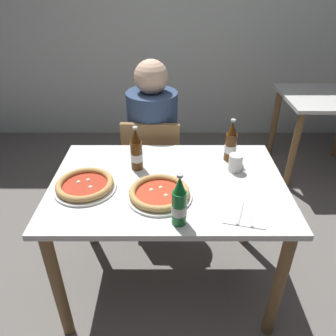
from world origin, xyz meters
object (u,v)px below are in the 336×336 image
at_px(diner_seated, 153,149).
at_px(napkin_with_cutlery, 245,213).
at_px(chair_behind_table, 153,165).
at_px(beer_bottle_center, 179,203).
at_px(pizza_margherita_near, 159,193).
at_px(dining_table_background, 326,113).
at_px(beer_bottle_right, 136,152).
at_px(beer_bottle_left, 231,143).
at_px(pizza_marinara_far, 85,185).
at_px(dining_table_main, 168,199).
at_px(paper_cup, 235,163).

bearing_deg(diner_seated, napkin_with_cutlery, -63.85).
distance_m(chair_behind_table, beer_bottle_center, 1.01).
height_order(pizza_margherita_near, beer_bottle_center, beer_bottle_center).
bearing_deg(dining_table_background, beer_bottle_right, -142.97).
relative_size(diner_seated, beer_bottle_left, 4.89).
bearing_deg(dining_table_background, pizza_marinara_far, -142.75).
relative_size(beer_bottle_left, beer_bottle_right, 1.00).
bearing_deg(napkin_with_cutlery, pizza_margherita_near, 162.04).
bearing_deg(beer_bottle_center, dining_table_main, 98.41).
bearing_deg(pizza_marinara_far, dining_table_background, 37.25).
xyz_separation_m(beer_bottle_center, paper_cup, (0.31, 0.42, -0.06)).
distance_m(dining_table_main, beer_bottle_center, 0.39).
height_order(beer_bottle_center, beer_bottle_right, same).
height_order(chair_behind_table, pizza_margherita_near, chair_behind_table).
xyz_separation_m(dining_table_main, napkin_with_cutlery, (0.34, -0.26, 0.12)).
bearing_deg(pizza_margherita_near, beer_bottle_center, -64.43).
distance_m(diner_seated, beer_bottle_right, 0.60).
xyz_separation_m(beer_bottle_left, beer_bottle_center, (-0.30, -0.54, 0.00)).
xyz_separation_m(dining_table_main, beer_bottle_center, (0.05, -0.32, 0.22)).
bearing_deg(paper_cup, beer_bottle_center, -126.53).
relative_size(dining_table_background, beer_bottle_right, 3.24).
relative_size(pizza_marinara_far, napkin_with_cutlery, 1.42).
bearing_deg(pizza_margherita_near, dining_table_main, 72.46).
bearing_deg(paper_cup, diner_seated, 130.21).
height_order(beer_bottle_center, paper_cup, beer_bottle_center).
height_order(beer_bottle_left, beer_bottle_right, same).
relative_size(diner_seated, dining_table_background, 1.51).
xyz_separation_m(dining_table_background, pizza_marinara_far, (-1.81, -1.38, 0.18)).
height_order(pizza_marinara_far, napkin_with_cutlery, pizza_marinara_far).
xyz_separation_m(dining_table_main, paper_cup, (0.36, 0.11, 0.16)).
distance_m(chair_behind_table, pizza_margherita_near, 0.80).
bearing_deg(pizza_margherita_near, beer_bottle_right, 115.91).
distance_m(pizza_marinara_far, beer_bottle_right, 0.32).
bearing_deg(beer_bottle_center, beer_bottle_right, 115.77).
relative_size(dining_table_main, pizza_marinara_far, 3.90).
xyz_separation_m(dining_table_main, pizza_margherita_near, (-0.04, -0.13, 0.14)).
xyz_separation_m(dining_table_main, pizza_marinara_far, (-0.41, -0.06, 0.14)).
xyz_separation_m(dining_table_background, beer_bottle_left, (-1.05, -1.09, 0.26)).
height_order(beer_bottle_center, napkin_with_cutlery, beer_bottle_center).
height_order(beer_bottle_right, paper_cup, beer_bottle_right).
bearing_deg(chair_behind_table, beer_bottle_right, 85.69).
distance_m(napkin_with_cutlery, paper_cup, 0.37).
distance_m(dining_table_background, beer_bottle_left, 1.54).
bearing_deg(paper_cup, chair_behind_table, 133.13).
height_order(diner_seated, napkin_with_cutlery, diner_seated).
height_order(dining_table_main, pizza_margherita_near, pizza_margherita_near).
bearing_deg(beer_bottle_right, chair_behind_table, 83.04).
relative_size(dining_table_main, beer_bottle_left, 4.86).
xyz_separation_m(chair_behind_table, diner_seated, (0.00, 0.05, 0.10)).
height_order(pizza_margherita_near, napkin_with_cutlery, pizza_margherita_near).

